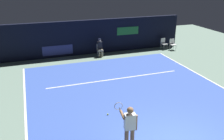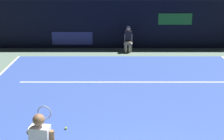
# 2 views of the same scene
# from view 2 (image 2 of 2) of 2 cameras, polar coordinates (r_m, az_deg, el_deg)

# --- Properties ---
(ground_plane) EXTENTS (29.95, 29.95, 0.00)m
(ground_plane) POSITION_cam_2_polar(r_m,az_deg,el_deg) (9.95, 2.37, -6.35)
(ground_plane) COLOR slate
(court_surface) EXTENTS (10.19, 11.02, 0.01)m
(court_surface) POSITION_cam_2_polar(r_m,az_deg,el_deg) (9.95, 2.37, -6.32)
(court_surface) COLOR #3856B2
(court_surface) RESTS_ON ground
(line_service) EXTENTS (7.95, 0.10, 0.01)m
(line_service) POSITION_cam_2_polar(r_m,az_deg,el_deg) (11.72, 1.99, -2.29)
(line_service) COLOR white
(line_service) RESTS_ON court_surface
(back_wall) EXTENTS (14.76, 0.33, 2.60)m
(back_wall) POSITION_cam_2_polar(r_m,az_deg,el_deg) (16.62, 1.39, 8.61)
(back_wall) COLOR black
(back_wall) RESTS_ON ground
(line_judge_on_chair) EXTENTS (0.48, 0.56, 1.32)m
(line_judge_on_chair) POSITION_cam_2_polar(r_m,az_deg,el_deg) (15.88, 3.00, 5.86)
(line_judge_on_chair) COLOR white
(line_judge_on_chair) RESTS_ON ground
(tennis_ball) EXTENTS (0.07, 0.07, 0.07)m
(tennis_ball) POSITION_cam_2_polar(r_m,az_deg,el_deg) (8.53, -8.71, -10.75)
(tennis_ball) COLOR #CCE033
(tennis_ball) RESTS_ON court_surface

